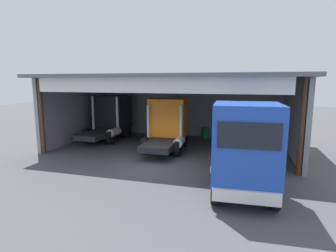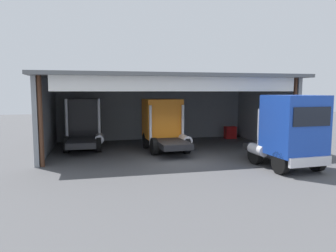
{
  "view_description": "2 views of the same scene",
  "coord_description": "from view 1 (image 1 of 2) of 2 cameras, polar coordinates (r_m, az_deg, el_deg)",
  "views": [
    {
      "loc": [
        4.67,
        -13.46,
        4.47
      ],
      "look_at": [
        0.0,
        2.9,
        1.64
      ],
      "focal_mm": 28.69,
      "sensor_mm": 36.0,
      "label": 1
    },
    {
      "loc": [
        -4.68,
        -16.97,
        3.89
      ],
      "look_at": [
        0.0,
        2.9,
        1.64
      ],
      "focal_mm": 33.9,
      "sensor_mm": 36.0,
      "label": 2
    }
  ],
  "objects": [
    {
      "name": "truck_blue_left_bay",
      "position": [
        10.53,
        15.99,
        -4.82
      ],
      "size": [
        2.67,
        4.68,
        3.69
      ],
      "rotation": [
        0.0,
        0.0,
        3.19
      ],
      "color": "#1E47B7",
      "rests_on": "ground"
    },
    {
      "name": "truck_black_center_right_bay",
      "position": [
        21.4,
        -12.05,
        1.85
      ],
      "size": [
        2.51,
        5.22,
        3.39
      ],
      "rotation": [
        0.0,
        0.0,
        -0.03
      ],
      "color": "black",
      "rests_on": "ground"
    },
    {
      "name": "tool_cart",
      "position": [
        20.91,
        19.92,
        -2.06
      ],
      "size": [
        0.9,
        0.6,
        1.0
      ],
      "primitive_type": "cube",
      "color": "red",
      "rests_on": "ground"
    },
    {
      "name": "workshop_shed",
      "position": [
        18.96,
        1.66,
        6.34
      ],
      "size": [
        15.74,
        9.29,
        4.88
      ],
      "color": "gray",
      "rests_on": "ground"
    },
    {
      "name": "ground_plane",
      "position": [
        14.93,
        -3.09,
        -7.98
      ],
      "size": [
        80.0,
        80.0,
        0.0
      ],
      "primitive_type": "plane",
      "color": "#4C4C4F",
      "rests_on": "ground"
    },
    {
      "name": "truck_orange_center_left_bay",
      "position": [
        17.78,
        -0.03,
        0.59
      ],
      "size": [
        2.67,
        5.12,
        3.36
      ],
      "rotation": [
        0.0,
        0.0,
        0.04
      ],
      "color": "orange",
      "rests_on": "ground"
    },
    {
      "name": "oil_drum",
      "position": [
        21.34,
        7.92,
        -1.49
      ],
      "size": [
        0.58,
        0.58,
        0.9
      ],
      "primitive_type": "cylinder",
      "color": "#197233",
      "rests_on": "ground"
    }
  ]
}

